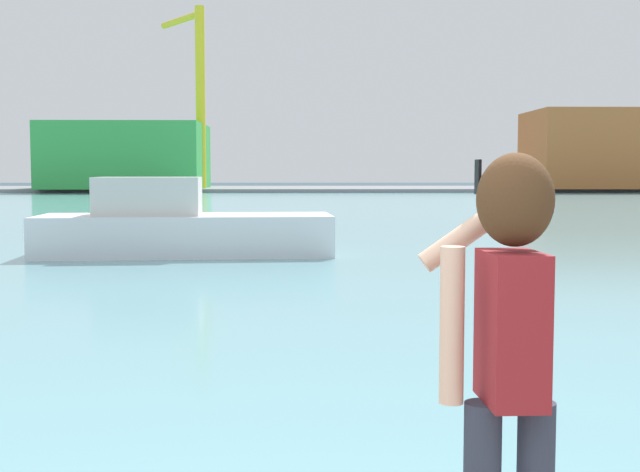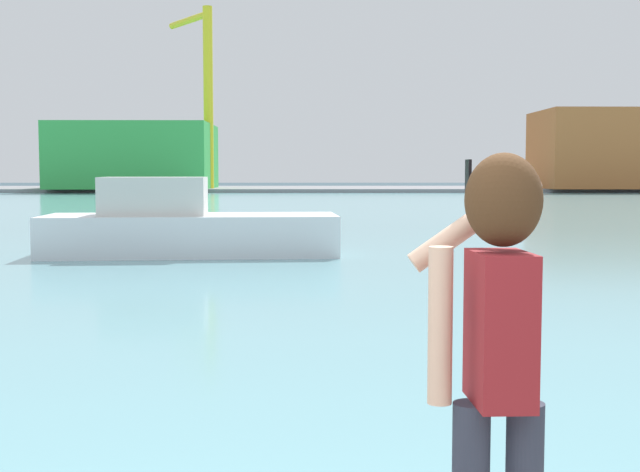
% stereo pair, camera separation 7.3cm
% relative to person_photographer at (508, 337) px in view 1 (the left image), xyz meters
% --- Properties ---
extents(ground_plane, '(220.00, 220.00, 0.00)m').
position_rel_person_photographer_xyz_m(ground_plane, '(-0.90, 49.06, -1.54)').
color(ground_plane, '#334751').
extents(harbor_water, '(140.00, 100.00, 0.02)m').
position_rel_person_photographer_xyz_m(harbor_water, '(-0.90, 51.06, -1.53)').
color(harbor_water, '#6BA8B2').
rests_on(harbor_water, ground_plane).
extents(far_shore_dock, '(140.00, 20.00, 0.39)m').
position_rel_person_photographer_xyz_m(far_shore_dock, '(-0.90, 91.06, -1.34)').
color(far_shore_dock, gray).
rests_on(far_shore_dock, ground_plane).
extents(person_photographer, '(0.53, 0.55, 1.74)m').
position_rel_person_photographer_xyz_m(person_photographer, '(0.00, 0.00, 0.00)').
color(person_photographer, '#2D3342').
rests_on(person_photographer, quay_promenade).
extents(boat_moored, '(7.53, 3.00, 1.99)m').
position_rel_person_photographer_xyz_m(boat_moored, '(-3.84, 18.26, -0.81)').
color(boat_moored, white).
rests_on(boat_moored, harbor_water).
extents(warehouse_left, '(16.14, 12.98, 6.78)m').
position_rel_person_photographer_xyz_m(warehouse_left, '(-18.93, 85.82, 2.24)').
color(warehouse_left, green).
rests_on(warehouse_left, far_shore_dock).
extents(warehouse_right, '(16.14, 11.17, 8.16)m').
position_rel_person_photographer_xyz_m(warehouse_right, '(31.85, 85.07, 2.93)').
color(warehouse_right, '#B26633').
rests_on(warehouse_right, far_shore_dock).
extents(port_crane, '(5.63, 7.94, 18.86)m').
position_rel_person_photographer_xyz_m(port_crane, '(-11.52, 85.75, 9.87)').
color(port_crane, yellow).
rests_on(port_crane, far_shore_dock).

